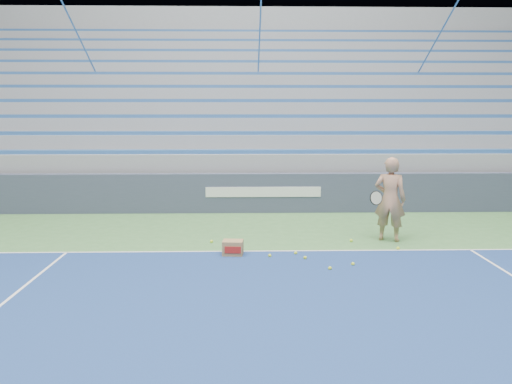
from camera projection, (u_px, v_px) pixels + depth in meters
sponsor_barrier at (263, 193)px, 14.00m from camera, size 30.00×0.32×1.10m
bleachers at (258, 123)px, 19.35m from camera, size 31.00×9.15×7.30m
tennis_player at (390, 199)px, 10.86m from camera, size 1.00×0.96×1.85m
ball_box at (233, 248)px, 9.87m from camera, size 0.43×0.35×0.30m
tennis_ball_0 at (353, 264)px, 9.22m from camera, size 0.07×0.07×0.07m
tennis_ball_1 at (212, 241)px, 10.81m from camera, size 0.07×0.07×0.07m
tennis_ball_2 at (398, 248)px, 10.27m from camera, size 0.07×0.07×0.07m
tennis_ball_3 at (330, 268)px, 8.97m from camera, size 0.07×0.07×0.07m
tennis_ball_4 at (296, 253)px, 9.93m from camera, size 0.07×0.07×0.07m
tennis_ball_5 at (270, 256)px, 9.75m from camera, size 0.07×0.07×0.07m
tennis_ball_6 at (305, 258)px, 9.61m from camera, size 0.07×0.07×0.07m
tennis_ball_7 at (351, 240)px, 10.88m from camera, size 0.07×0.07×0.07m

